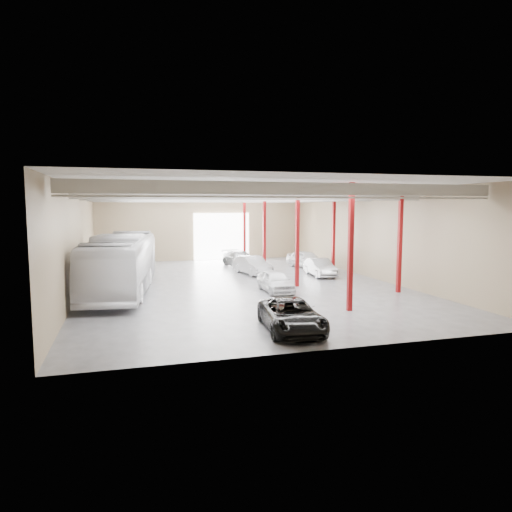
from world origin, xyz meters
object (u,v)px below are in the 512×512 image
car_row_c (240,259)px  car_right_far (306,259)px  black_sedan (291,315)px  car_row_b (252,265)px  car_row_a (276,281)px  coach_bus (122,263)px  car_right_near (320,267)px

car_row_c → car_right_far: bearing=-34.2°
car_right_far → black_sedan: bearing=-128.7°
black_sedan → car_row_b: size_ratio=1.12×
car_row_a → car_right_far: size_ratio=0.91×
coach_bus → black_sedan: 14.20m
coach_bus → car_right_near: bearing=18.4°
car_row_a → car_right_near: car_right_near is taller
car_right_near → car_right_far: size_ratio=0.95×
black_sedan → car_right_near: (8.09, 15.00, -0.01)m
black_sedan → car_row_c: 22.93m
car_right_near → coach_bus: bearing=-165.0°
coach_bus → car_row_b: size_ratio=2.99×
coach_bus → car_row_c: 15.19m
car_row_a → car_right_far: bearing=59.3°
car_row_b → car_right_near: car_row_b is taller
car_right_near → car_right_far: (0.93, 5.20, 0.07)m
car_row_c → car_right_far: (5.80, -2.50, 0.06)m
black_sedan → car_right_far: (9.02, 20.20, 0.06)m
car_row_a → car_right_far: car_right_far is taller
car_row_b → car_right_far: car_right_far is taller
car_row_a → car_right_near: 8.01m
coach_bus → car_row_c: bearing=52.4°
coach_bus → car_row_b: 11.91m
car_row_c → car_right_near: bearing=-68.5°
black_sedan → car_row_a: 9.69m
car_row_a → black_sedan: bearing=-103.2°
car_row_c → car_right_far: car_right_far is taller
coach_bus → car_right_near: size_ratio=3.19×
car_row_b → car_row_c: (0.21, 5.20, -0.04)m
car_row_a → car_row_b: (0.64, 8.10, 0.05)m
car_row_c → car_right_far: size_ratio=1.09×
car_row_a → car_right_far: (6.65, 10.80, 0.07)m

